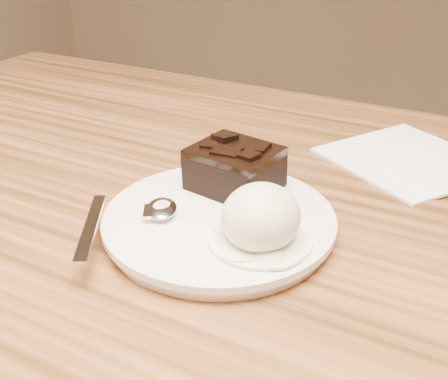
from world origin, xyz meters
The scene contains 9 objects.
plate centered at (0.08, -0.04, 0.76)m, with size 0.22×0.22×0.02m, color white.
brownie centered at (0.07, 0.02, 0.79)m, with size 0.08×0.07×0.04m, color black.
ice_cream_scoop centered at (0.14, -0.06, 0.79)m, with size 0.07×0.07×0.06m, color silver.
melt_puddle centered at (0.14, -0.06, 0.77)m, with size 0.09×0.09×0.00m, color white.
spoon centered at (0.04, -0.06, 0.77)m, with size 0.03×0.16×0.01m, color silver, non-canonical shape.
napkin centered at (0.21, 0.21, 0.75)m, with size 0.17×0.17×0.01m, color white.
crumb_a centered at (0.14, -0.09, 0.77)m, with size 0.01×0.01×0.00m, color black.
crumb_b centered at (0.15, -0.07, 0.77)m, with size 0.01×0.01×0.00m, color black.
crumb_c centered at (0.10, -0.02, 0.77)m, with size 0.01×0.00×0.00m, color black.
Camera 1 is at (0.29, -0.42, 1.03)m, focal length 43.19 mm.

